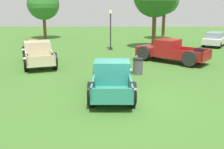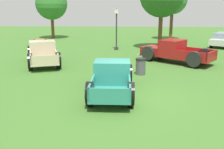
{
  "view_description": "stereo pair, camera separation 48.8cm",
  "coord_description": "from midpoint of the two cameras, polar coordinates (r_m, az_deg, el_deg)",
  "views": [
    {
      "loc": [
        -0.51,
        -10.88,
        3.88
      ],
      "look_at": [
        -0.63,
        0.55,
        0.9
      ],
      "focal_mm": 42.56,
      "sensor_mm": 36.0,
      "label": 1
    },
    {
      "loc": [
        -0.02,
        -10.87,
        3.88
      ],
      "look_at": [
        -0.63,
        0.55,
        0.9
      ],
      "focal_mm": 42.56,
      "sensor_mm": 36.0,
      "label": 2
    }
  ],
  "objects": [
    {
      "name": "ground_plane",
      "position": [
        11.55,
        4.23,
        -5.07
      ],
      "size": [
        80.0,
        80.0,
        0.0
      ],
      "primitive_type": "plane",
      "color": "#3D6B28"
    },
    {
      "name": "pickup_truck_foreground",
      "position": [
        12.2,
        1.22,
        -0.5
      ],
      "size": [
        1.92,
        4.82,
        1.47
      ],
      "color": "#2D8475",
      "rests_on": "ground_plane"
    },
    {
      "name": "pickup_truck_behind_left",
      "position": [
        19.25,
        13.37,
        4.86
      ],
      "size": [
        5.18,
        4.58,
        1.58
      ],
      "color": "maroon",
      "rests_on": "ground_plane"
    },
    {
      "name": "pickup_truck_behind_right",
      "position": [
        18.87,
        -13.94,
        4.59
      ],
      "size": [
        3.4,
        5.36,
        1.55
      ],
      "color": "#C6B793",
      "rests_on": "ground_plane"
    },
    {
      "name": "sedan_distant_b",
      "position": [
        28.04,
        23.32,
        6.94
      ],
      "size": [
        3.63,
        4.32,
        1.36
      ],
      "color": "silver",
      "rests_on": "ground_plane"
    },
    {
      "name": "lamp_post_near",
      "position": [
        23.87,
        1.56,
        9.87
      ],
      "size": [
        0.36,
        0.36,
        3.64
      ],
      "color": "#2D2D33",
      "rests_on": "ground_plane"
    },
    {
      "name": "picnic_table",
      "position": [
        25.88,
        -14.77,
        6.61
      ],
      "size": [
        1.77,
        2.03,
        0.78
      ],
      "color": "olive",
      "rests_on": "ground_plane"
    },
    {
      "name": "trash_can",
      "position": [
        15.39,
        7.07,
        1.73
      ],
      "size": [
        0.59,
        0.59,
        0.95
      ],
      "color": "#4C4C51",
      "rests_on": "ground_plane"
    },
    {
      "name": "oak_tree_east",
      "position": [
        31.89,
        13.33,
        15.37
      ],
      "size": [
        3.32,
        3.32,
        6.21
      ],
      "color": "brown",
      "rests_on": "ground_plane"
    },
    {
      "name": "oak_tree_west",
      "position": [
        33.03,
        -12.47,
        14.59
      ],
      "size": [
        3.72,
        3.72,
        5.94
      ],
      "color": "brown",
      "rests_on": "ground_plane"
    }
  ]
}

